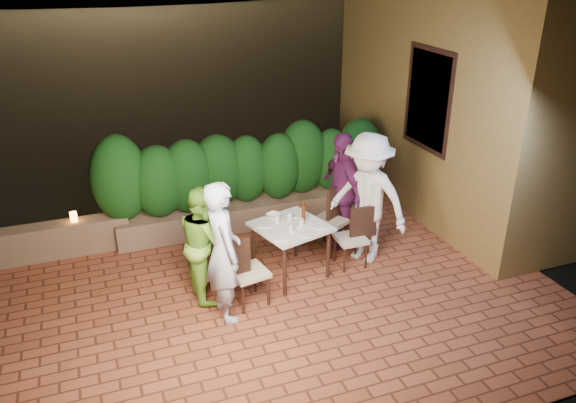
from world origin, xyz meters
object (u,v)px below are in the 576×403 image
chair_right_back (328,221)px  diner_white (367,199)px  parapet_lamp (74,217)px  diner_blue (223,252)px  diner_green (204,243)px  dining_table (291,250)px  bowl (274,215)px  diner_purple (341,190)px  beer_bottle (303,210)px  chair_left_front (249,271)px  chair_right_front (351,237)px  chair_left_back (226,258)px

chair_right_back → diner_white: (0.40, -0.40, 0.45)m
parapet_lamp → diner_blue: bearing=-54.3°
diner_blue → diner_green: (-0.11, 0.52, -0.13)m
dining_table → chair_right_back: chair_right_back is taller
bowl → chair_right_back: size_ratio=0.19×
diner_green → diner_purple: 2.29m
diner_green → diner_blue: bearing=-171.1°
dining_table → parapet_lamp: bearing=148.1°
diner_white → parapet_lamp: (-3.83, 1.63, -0.36)m
beer_bottle → parapet_lamp: beer_bottle is taller
beer_bottle → diner_blue: size_ratio=0.16×
diner_green → diner_purple: diner_purple is taller
bowl → parapet_lamp: bowl is taller
bowl → chair_left_front: 1.01m
chair_right_back → diner_blue: (-1.81, -1.03, 0.39)m
dining_table → diner_green: (-1.17, -0.07, 0.37)m
chair_right_back → diner_green: bearing=-15.2°
chair_right_front → chair_right_back: (-0.12, 0.49, 0.05)m
dining_table → parapet_lamp: dining_table is taller
chair_left_front → beer_bottle: bearing=19.5°
chair_right_front → diner_blue: size_ratio=0.49×
dining_table → chair_left_front: (-0.72, -0.44, 0.09)m
chair_right_front → diner_white: (0.27, 0.09, 0.50)m
bowl → diner_white: size_ratio=0.10×
chair_left_front → parapet_lamp: 2.89m
bowl → diner_green: bearing=-159.8°
chair_right_front → diner_purple: (0.15, 0.65, 0.44)m
chair_right_front → parapet_lamp: chair_right_front is taller
diner_green → chair_left_front: bearing=-132.6°
diner_purple → parapet_lamp: 3.87m
diner_green → parapet_lamp: diner_green is taller
dining_table → bowl: bearing=111.6°
diner_blue → diner_purple: bearing=-64.6°
chair_right_front → diner_blue: (-1.93, -0.54, 0.44)m
diner_green → parapet_lamp: bearing=38.0°
bowl → diner_purple: 1.18m
bowl → chair_left_front: chair_left_front is taller
chair_left_front → diner_purple: (1.74, 1.04, 0.41)m
bowl → dining_table: bearing=-68.4°
diner_white → dining_table: bearing=-121.6°
diner_blue → diner_white: 2.29m
chair_left_front → bowl: bearing=41.5°
bowl → beer_bottle: bearing=-32.9°
parapet_lamp → chair_left_back: bearing=-42.8°
diner_blue → parapet_lamp: 2.80m
dining_table → bowl: 0.52m
dining_table → diner_purple: size_ratio=0.50×
diner_blue → chair_right_front: bearing=-78.7°
bowl → diner_white: 1.31m
diner_purple → beer_bottle: bearing=-60.0°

